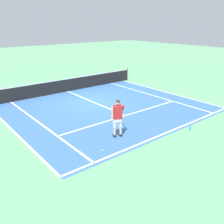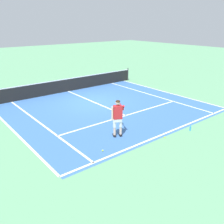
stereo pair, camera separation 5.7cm
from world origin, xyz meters
name	(u,v)px [view 1 (the left image)]	position (x,y,z in m)	size (l,w,h in m)	color
ground_plane	(93,102)	(0.00, 0.00, 0.00)	(80.00, 80.00, 0.00)	#609E70
court_inner_surface	(106,107)	(0.00, -1.31, 0.00)	(10.98, 9.66, 0.00)	#3866A8
line_baseline	(166,133)	(0.00, -5.95, 0.00)	(10.98, 0.10, 0.01)	white
line_service	(125,115)	(0.00, -3.08, 0.00)	(8.23, 0.10, 0.01)	white
line_centre_service	(92,102)	(0.00, 0.12, 0.00)	(0.10, 6.40, 0.01)	white
line_singles_left	(41,124)	(-4.12, -1.31, 0.00)	(0.10, 9.26, 0.01)	white
line_singles_right	(152,95)	(4.12, -1.31, 0.00)	(0.10, 9.26, 0.01)	white
line_doubles_left	(13,131)	(-5.49, -1.31, 0.00)	(0.10, 9.26, 0.01)	white
line_doubles_right	(165,92)	(5.49, -1.31, 0.00)	(0.10, 9.26, 0.01)	white
tennis_net	(67,85)	(0.00, 3.32, 0.50)	(11.96, 0.08, 1.07)	#333338
tennis_player	(118,116)	(-1.98, -4.77, 0.99)	(1.00, 0.95, 1.71)	black
tennis_ball_near_feet	(165,137)	(-0.48, -6.24, 0.03)	(0.07, 0.07, 0.07)	#CCE02D
tennis_ball_by_baseline	(103,151)	(-3.34, -5.48, 0.03)	(0.07, 0.07, 0.07)	#CCE02D
water_bottle	(190,128)	(1.08, -6.48, 0.12)	(0.07, 0.07, 0.24)	#3393D6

